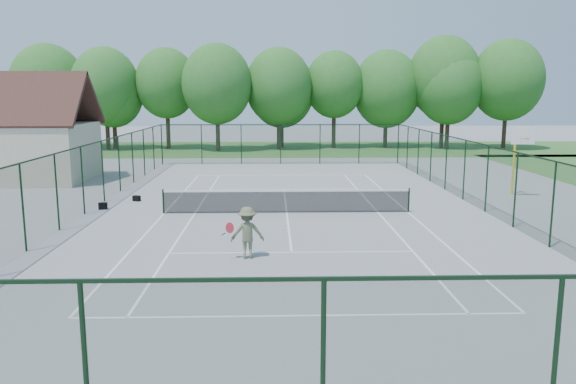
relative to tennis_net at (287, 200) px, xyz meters
name	(u,v)px	position (x,y,z in m)	size (l,w,h in m)	color
ground	(287,213)	(0.00, 0.00, -0.58)	(140.00, 140.00, 0.00)	gray
grass_far	(279,149)	(0.00, 30.00, -0.57)	(80.00, 16.00, 0.01)	#3E7330
court_lines	(287,213)	(0.00, 0.00, -0.57)	(11.05, 23.85, 0.01)	white
tennis_net	(287,200)	(0.00, 0.00, 0.00)	(11.08, 0.08, 1.10)	black
fence_enclosure	(287,179)	(0.00, 0.00, 0.98)	(18.05, 36.05, 3.02)	#193A22
utility_building	(19,130)	(-16.00, 10.00, 2.54)	(8.60, 6.27, 6.63)	beige
tree_line_far	(279,86)	(0.00, 30.00, 5.42)	(39.40, 6.40, 9.70)	#412A1F
basketball_goal	(519,147)	(12.08, 3.86, 1.99)	(1.20, 1.43, 3.65)	gold
sports_bag_a	(103,206)	(-8.49, 1.02, -0.42)	(0.39, 0.24, 0.31)	black
sports_bag_b	(137,198)	(-7.42, 3.02, -0.44)	(0.36, 0.22, 0.28)	black
tennis_player	(247,233)	(-1.46, -6.98, 0.27)	(2.11, 0.89, 1.69)	#5F6548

